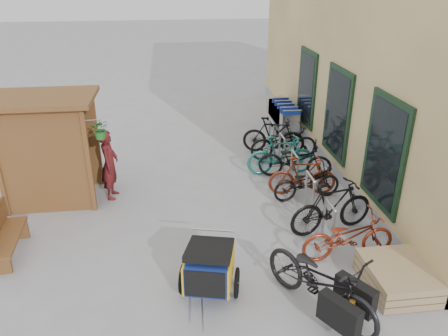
{
  "coord_description": "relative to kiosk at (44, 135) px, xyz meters",
  "views": [
    {
      "loc": [
        -0.55,
        -6.74,
        4.82
      ],
      "look_at": [
        0.5,
        1.5,
        1.0
      ],
      "focal_mm": 35.0,
      "sensor_mm": 36.0,
      "label": 1
    }
  ],
  "objects": [
    {
      "name": "bike_2",
      "position": [
        5.7,
        -0.72,
        -1.13
      ],
      "size": [
        1.65,
        0.75,
        0.83
      ],
      "primitive_type": "imported",
      "rotation": [
        0.0,
        0.0,
        1.7
      ],
      "color": "black",
      "rests_on": "ground"
    },
    {
      "name": "bike_4",
      "position": [
        5.74,
        0.42,
        -1.08
      ],
      "size": [
        1.91,
        1.07,
        0.95
      ],
      "primitive_type": "imported",
      "rotation": [
        0.0,
        0.0,
        1.32
      ],
      "color": "black",
      "rests_on": "ground"
    },
    {
      "name": "bike_rack",
      "position": [
        5.58,
        -0.07,
        -1.04
      ],
      "size": [
        0.05,
        5.35,
        0.86
      ],
      "color": "#A5A8AD",
      "rests_on": "ground"
    },
    {
      "name": "ground",
      "position": [
        3.28,
        -2.47,
        -1.55
      ],
      "size": [
        80.0,
        80.0,
        0.0
      ],
      "primitive_type": "plane",
      "color": "#9D9D9F"
    },
    {
      "name": "child_trailer",
      "position": [
        3.21,
        -3.6,
        -1.03
      ],
      "size": [
        1.03,
        1.63,
        0.94
      ],
      "rotation": [
        0.0,
        0.0,
        -0.24
      ],
      "color": "navy",
      "rests_on": "ground"
    },
    {
      "name": "building",
      "position": [
        9.77,
        2.03,
        1.94
      ],
      "size": [
        6.07,
        13.0,
        7.0
      ],
      "color": "#E3CF82",
      "rests_on": "ground"
    },
    {
      "name": "bike_1",
      "position": [
        5.78,
        -2.08,
        -1.01
      ],
      "size": [
        1.88,
        0.9,
        1.09
      ],
      "primitive_type": "imported",
      "rotation": [
        0.0,
        0.0,
        1.79
      ],
      "color": "black",
      "rests_on": "ground"
    },
    {
      "name": "kiosk",
      "position": [
        0.0,
        0.0,
        0.0
      ],
      "size": [
        2.49,
        1.65,
        2.4
      ],
      "color": "brown",
      "rests_on": "ground"
    },
    {
      "name": "cargo_bike",
      "position": [
        4.84,
        -4.23,
        -1.0
      ],
      "size": [
        1.73,
        2.18,
        1.11
      ],
      "rotation": [
        0.0,
        0.0,
        0.55
      ],
      "color": "black",
      "rests_on": "ground"
    },
    {
      "name": "bench",
      "position": [
        -0.39,
        -2.13,
        -1.11
      ],
      "size": [
        0.5,
        1.39,
        0.87
      ],
      "rotation": [
        0.0,
        0.0,
        0.07
      ],
      "color": "brown",
      "rests_on": "ground"
    },
    {
      "name": "bike_3",
      "position": [
        5.66,
        -0.49,
        -1.08
      ],
      "size": [
        1.6,
        0.58,
        0.94
      ],
      "primitive_type": "imported",
      "rotation": [
        0.0,
        0.0,
        1.48
      ],
      "color": "maroon",
      "rests_on": "ground"
    },
    {
      "name": "bike_0",
      "position": [
        5.76,
        -2.98,
        -1.1
      ],
      "size": [
        1.75,
        0.7,
        0.9
      ],
      "primitive_type": "imported",
      "rotation": [
        0.0,
        0.0,
        1.63
      ],
      "color": "maroon",
      "rests_on": "ground"
    },
    {
      "name": "pallet_stack",
      "position": [
        6.28,
        -3.87,
        -1.34
      ],
      "size": [
        1.0,
        1.2,
        0.4
      ],
      "color": "tan",
      "rests_on": "ground"
    },
    {
      "name": "bike_5",
      "position": [
        5.43,
        0.66,
        -1.03
      ],
      "size": [
        1.72,
        0.49,
        1.03
      ],
      "primitive_type": "imported",
      "rotation": [
        0.0,
        0.0,
        1.57
      ],
      "color": "#1F7D76",
      "rests_on": "ground"
    },
    {
      "name": "bike_7",
      "position": [
        5.57,
        2.05,
        -1.03
      ],
      "size": [
        1.81,
        1.0,
        1.05
      ],
      "primitive_type": "imported",
      "rotation": [
        0.0,
        0.0,
        1.26
      ],
      "color": "black",
      "rests_on": "ground"
    },
    {
      "name": "bike_6",
      "position": [
        5.75,
        1.6,
        -1.07
      ],
      "size": [
        1.85,
        0.67,
        0.97
      ],
      "primitive_type": "imported",
      "rotation": [
        0.0,
        0.0,
        1.59
      ],
      "color": "black",
      "rests_on": "ground"
    },
    {
      "name": "shopping_carts",
      "position": [
        6.28,
        3.89,
        -0.96
      ],
      "size": [
        0.57,
        2.26,
        1.02
      ],
      "color": "silver",
      "rests_on": "ground"
    },
    {
      "name": "person_kiosk",
      "position": [
        1.31,
        -0.05,
        -0.74
      ],
      "size": [
        0.45,
        0.63,
        1.62
      ],
      "primitive_type": "imported",
      "rotation": [
        0.0,
        0.0,
        1.47
      ],
      "color": "maroon",
      "rests_on": "ground"
    }
  ]
}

